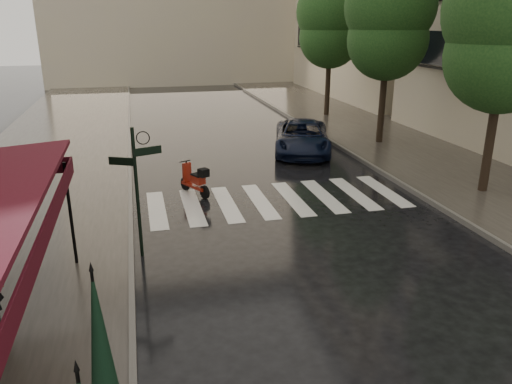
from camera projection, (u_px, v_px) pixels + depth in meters
name	position (u px, v px, depth m)	size (l,w,h in m)	color
ground	(212.00, 318.00, 9.39)	(120.00, 120.00, 0.00)	black
sidewalk_near	(49.00, 163.00, 19.38)	(6.00, 60.00, 0.12)	#38332D
sidewalk_far	(394.00, 142.00, 22.68)	(5.50, 60.00, 0.12)	#38332D
curb_near	(130.00, 158.00, 20.06)	(0.12, 60.00, 0.16)	#595651
curb_far	(336.00, 145.00, 22.05)	(0.12, 60.00, 0.16)	#595651
crosswalk	(276.00, 200.00, 15.56)	(7.85, 3.20, 0.01)	silver
signpost	(137.00, 182.00, 11.28)	(1.17, 0.29, 3.10)	black
tree_near	(509.00, 20.00, 14.39)	(3.80, 3.80, 7.99)	black
tree_mid	(390.00, 13.00, 20.71)	(3.80, 3.80, 8.34)	black
tree_far	(331.00, 17.00, 27.23)	(3.80, 3.80, 8.16)	black
scooter	(195.00, 181.00, 15.87)	(0.85, 1.41, 1.01)	black
parked_car	(302.00, 137.00, 20.94)	(2.20, 4.78, 1.33)	black
parasol_front	(100.00, 345.00, 6.31)	(0.43, 0.43, 2.41)	black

